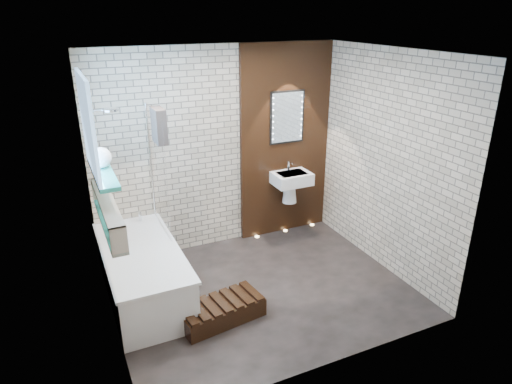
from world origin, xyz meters
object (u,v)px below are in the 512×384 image
bathtub (143,273)px  bath_screen (158,171)px  led_mirror (287,117)px  washbasin (291,182)px  walnut_step (221,311)px

bathtub → bath_screen: bearing=51.1°
bathtub → led_mirror: bearing=19.8°
washbasin → walnut_step: (-1.55, -1.37, -0.69)m
bath_screen → walnut_step: bearing=-77.2°
bath_screen → washbasin: bearing=5.8°
bathtub → walnut_step: (0.62, -0.75, -0.20)m
bath_screen → walnut_step: size_ratio=1.63×
bath_screen → walnut_step: bath_screen is taller
bath_screen → led_mirror: size_ratio=2.00×
bath_screen → bathtub: bearing=-128.9°
led_mirror → walnut_step: bearing=-135.3°
bath_screen → washbasin: (1.82, 0.18, -0.49)m
washbasin → walnut_step: washbasin is taller
led_mirror → washbasin: bearing=-90.0°
bath_screen → led_mirror: led_mirror is taller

